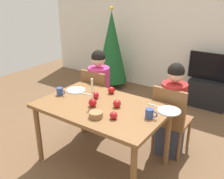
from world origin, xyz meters
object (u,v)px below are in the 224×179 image
person_right_child (172,112)px  mug_right (150,113)px  person_left_child (99,92)px  tv (212,67)px  apple_by_right_mug (114,115)px  mug_left (60,91)px  chair_left (98,96)px  apple_far_edge (111,90)px  apple_near_candle (117,104)px  dining_table (102,112)px  christmas_tree (112,47)px  bowl_walnuts (96,115)px  tv_stand (208,93)px  plate_right (169,111)px  chair_right (171,117)px  candle_centerpiece (93,101)px  plate_left (76,90)px  apple_by_left_plate (95,95)px

person_right_child → mug_right: size_ratio=9.14×
person_left_child → tv: size_ratio=1.48×
apple_by_right_mug → mug_left: bearing=171.5°
chair_left → apple_by_right_mug: (0.81, -0.79, 0.28)m
chair_left → apple_far_edge: 0.58m
chair_left → apple_near_candle: 0.93m
dining_table → christmas_tree: christmas_tree is taller
person_left_child → bowl_walnuts: person_left_child is taller
christmas_tree → tv_stand: bearing=5.6°
dining_table → plate_right: (0.67, 0.28, 0.09)m
plate_right → person_right_child: bearing=104.9°
apple_near_candle → apple_far_edge: 0.39m
chair_right → bowl_walnuts: bearing=-117.9°
person_right_child → christmas_tree: 2.42m
person_right_child → candle_centerpiece: (-0.64, -0.72, 0.25)m
christmas_tree → person_left_child: bearing=-61.6°
bowl_walnuts → mug_left: bearing=163.8°
plate_left → apple_near_candle: (0.68, -0.10, 0.04)m
chair_right → person_right_child: person_right_child is taller
bowl_walnuts → apple_near_candle: size_ratio=1.59×
bowl_walnuts → apple_by_left_plate: bearing=128.5°
chair_right → person_left_child: bearing=178.3°
tv_stand → bowl_walnuts: (-0.48, -2.55, 0.54)m
chair_right → apple_far_edge: 0.78m
tv_stand → bowl_walnuts: bearing=-100.7°
candle_centerpiece → apple_by_right_mug: (0.34, -0.10, -0.03)m
chair_right → tv: 1.71m
candle_centerpiece → christmas_tree: bearing=119.9°
apple_by_left_plate → candle_centerpiece: bearing=-60.3°
person_right_child → plate_right: (0.09, -0.36, 0.19)m
tv_stand → mug_left: mug_left is taller
candle_centerpiece → plate_right: size_ratio=1.32×
apple_by_left_plate → plate_right: bearing=12.0°
apple_by_left_plate → bowl_walnuts: bearing=-51.5°
dining_table → apple_by_left_plate: bearing=147.9°
mug_left → apple_far_edge: size_ratio=1.43×
apple_near_candle → apple_by_right_mug: (0.12, -0.23, -0.00)m
plate_right → apple_by_right_mug: (-0.39, -0.46, 0.03)m
mug_right → tv_stand: bearing=89.1°
bowl_walnuts → apple_far_edge: bearing=110.5°
tv_stand → apple_near_candle: 2.35m
apple_by_right_mug → apple_far_edge: apple_far_edge is taller
candle_centerpiece → chair_left: bearing=124.1°
dining_table → mug_left: size_ratio=11.49×
chair_right → plate_left: bearing=-157.6°
apple_near_candle → apple_by_right_mug: apple_near_candle is taller
christmas_tree → plate_left: (0.81, -1.96, -0.09)m
plate_left → bowl_walnuts: bowl_walnuts is taller
mug_left → apple_far_edge: 0.61m
person_left_child → christmas_tree: size_ratio=0.72×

